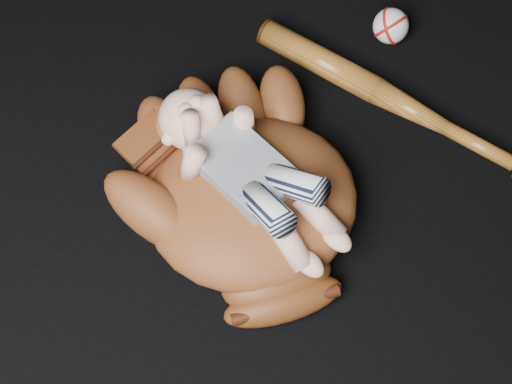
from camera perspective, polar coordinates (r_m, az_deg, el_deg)
baseball_glove at (r=1.16m, az=-0.30°, el=-0.31°), size 0.51×0.55×0.14m
newborn_baby at (r=1.12m, az=0.03°, el=1.10°), size 0.21×0.37×0.14m
baseball_bat at (r=1.33m, az=9.70°, el=6.76°), size 0.22×0.48×0.05m
baseball at (r=1.42m, az=9.78°, el=11.81°), size 0.08×0.08×0.06m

